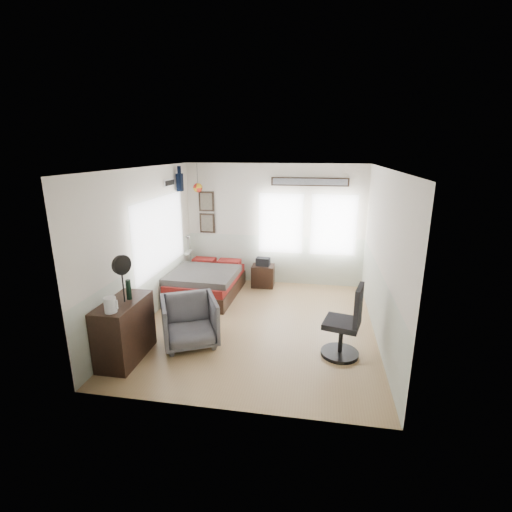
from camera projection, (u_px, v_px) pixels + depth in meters
The scene contains 12 objects.
ground_plane at pixel (258, 325), 6.54m from camera, with size 4.00×4.50×0.01m, color tan.
room_shell at pixel (255, 233), 6.28m from camera, with size 4.02×4.52×2.71m.
wall_decor at pixel (222, 192), 7.99m from camera, with size 3.55×1.32×1.44m.
bed at pixel (207, 282), 7.82m from camera, with size 1.37×1.85×0.58m.
dresser at pixel (125, 330), 5.40m from camera, with size 0.48×1.00×0.90m, color #361F15.
armchair at pixel (190, 321), 5.82m from camera, with size 0.82×0.85×0.77m, color #545454.
nightstand at pixel (263, 276), 8.33m from camera, with size 0.49×0.39×0.49m, color #361F15.
task_chair at pixel (346, 328), 5.44m from camera, with size 0.60×0.60×1.13m.
kettle at pixel (110, 305), 4.90m from camera, with size 0.18×0.16×0.21m.
bottle at pixel (129, 290), 5.32m from camera, with size 0.07×0.07×0.29m, color black.
stand_fan at pixel (122, 266), 5.11m from camera, with size 0.18×0.27×0.69m.
black_bag at pixel (263, 262), 8.24m from camera, with size 0.30×0.19×0.18m, color black.
Camera 1 is at (0.97, -5.87, 2.99)m, focal length 26.00 mm.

